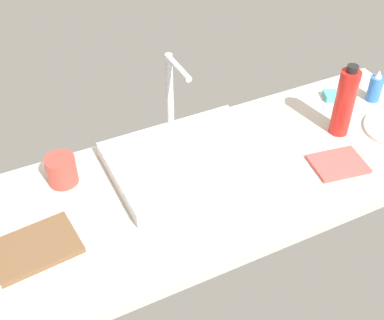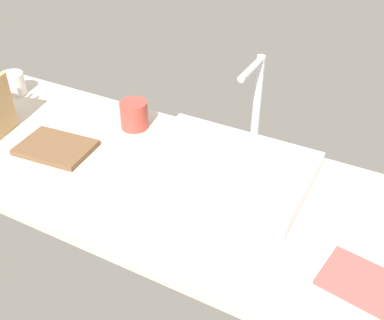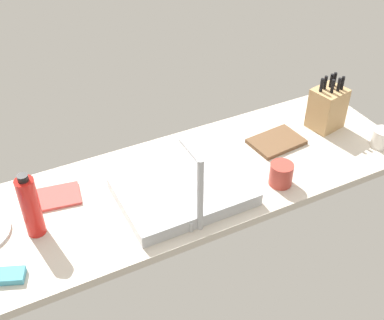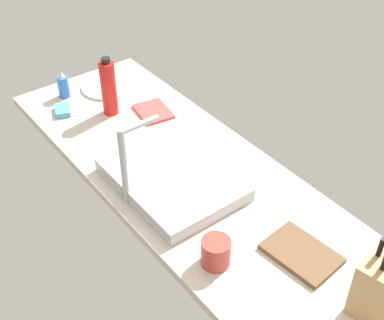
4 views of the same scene
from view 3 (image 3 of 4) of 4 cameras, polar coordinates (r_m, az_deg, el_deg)
The scene contains 10 objects.
countertop_slab at distance 200.27cm, azimuth -0.80°, elevation -2.66°, with size 191.71×61.80×3.50cm, color beige.
sink_basin at distance 190.21cm, azimuth -1.02°, elevation -3.56°, with size 48.26×35.61×5.13cm, color #B7BABF.
faucet at distance 168.51cm, azimuth 0.63°, elevation -3.05°, with size 5.50×15.45×30.56cm.
knife_block at distance 232.27cm, azimuth 15.14°, elevation 5.77°, with size 16.02×14.52×25.15cm.
cutting_board at distance 221.15cm, azimuth 9.58°, elevation 2.08°, with size 22.39×15.63×1.80cm, color brown.
water_bottle at distance 178.49cm, azimuth -17.91°, elevation -5.06°, with size 6.56×6.56×25.85cm.
dish_towel at distance 197.47cm, azimuth -15.03°, elevation -4.06°, with size 16.66×12.96×1.20cm, color #CC4C47.
coffee_mug at distance 197.65cm, azimuth 10.11°, elevation -1.60°, with size 9.13×9.13×9.27cm, color #B23D33.
ceramic_cup at distance 229.85cm, azimuth 20.79°, elevation 2.36°, with size 8.55×8.55×8.03cm, color silver.
dish_sponge at distance 173.98cm, azimuth -19.97°, elevation -12.28°, with size 9.00×6.00×2.40cm, color #4CA3BC.
Camera 3 is at (66.48, 136.64, 132.20)cm, focal length 46.85 mm.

